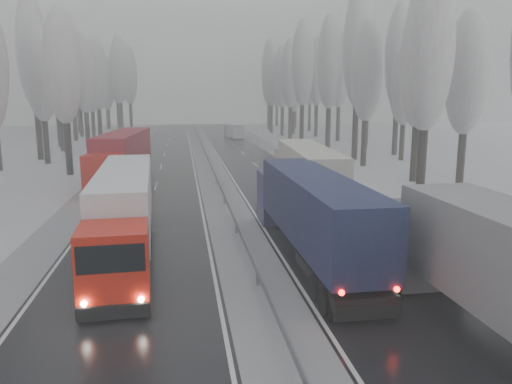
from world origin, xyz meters
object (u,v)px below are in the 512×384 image
object	(u,v)px
truck_blue_box	(309,208)
truck_cream_box	(306,170)
box_truck_distant	(234,131)
truck_red_red	(122,155)
truck_red_white	(124,207)

from	to	relation	value
truck_blue_box	truck_cream_box	xyz separation A→B (m)	(2.82, 11.99, 0.04)
box_truck_distant	truck_red_red	size ratio (longest dim) A/B	0.40
box_truck_distant	truck_red_red	world-z (taller)	truck_red_red
truck_blue_box	truck_red_white	bearing A→B (deg)	166.99
truck_red_red	truck_red_white	bearing A→B (deg)	-78.80
truck_blue_box	truck_red_red	distance (m)	24.99
truck_blue_box	box_truck_distant	bearing A→B (deg)	86.49
truck_cream_box	truck_red_red	xyz separation A→B (m)	(-14.00, 10.36, 0.16)
box_truck_distant	truck_red_red	xyz separation A→B (m)	(-14.81, -46.76, 1.30)
truck_blue_box	truck_red_white	distance (m)	9.02
truck_blue_box	truck_red_red	bearing A→B (deg)	116.07
truck_red_white	truck_red_red	bearing A→B (deg)	93.72
truck_blue_box	truck_cream_box	bearing A→B (deg)	76.25
truck_blue_box	truck_cream_box	size ratio (longest dim) A/B	0.98
truck_blue_box	truck_red_white	size ratio (longest dim) A/B	1.02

